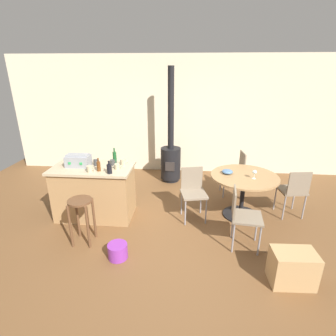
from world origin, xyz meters
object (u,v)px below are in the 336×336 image
kitchen_island (95,192)px  cardboard_box (292,268)px  cup_3 (90,169)px  cup_4 (96,162)px  wooden_stool (81,212)px  cup_2 (113,162)px  bottle_2 (99,166)px  wine_glass (255,172)px  toolbox (78,160)px  folding_chair_right (193,190)px  cup_0 (123,162)px  bottle_0 (115,157)px  folding_chair_near (242,214)px  folding_chair_left (236,170)px  cup_1 (117,166)px  dining_table (244,185)px  serving_bowl (227,172)px  bottle_1 (109,169)px  wood_stove (171,156)px  plastic_bucket (118,251)px  folding_chair_far (294,189)px

kitchen_island → cardboard_box: (2.79, -1.30, -0.23)m
cup_3 → cup_4: cup_4 is taller
wooden_stool → cup_2: cup_2 is taller
bottle_2 → wine_glass: (2.42, 0.25, -0.12)m
toolbox → cardboard_box: (3.02, -1.32, -0.77)m
folding_chair_right → cup_0: (-1.16, 0.05, 0.43)m
bottle_0 → cardboard_box: bottle_0 is taller
folding_chair_near → bottle_0: size_ratio=3.48×
folding_chair_near → folding_chair_left: size_ratio=0.99×
bottle_2 → cup_1: (0.26, 0.12, -0.04)m
cardboard_box → dining_table: bearing=102.0°
toolbox → folding_chair_near: bearing=-14.7°
toolbox → serving_bowl: toolbox is taller
cup_2 → cup_3: (-0.26, -0.33, 0.00)m
folding_chair_left → wine_glass: 1.01m
folding_chair_near → toolbox: toolbox is taller
bottle_1 → bottle_2: 0.21m
wood_stove → cup_4: bearing=-125.5°
cup_2 → cup_3: bearing=-128.3°
folding_chair_left → cup_4: cup_4 is taller
kitchen_island → folding_chair_right: kitchen_island is taller
kitchen_island → plastic_bucket: (0.65, -1.05, -0.35)m
cup_0 → plastic_bucket: bearing=-81.8°
wine_glass → folding_chair_left: bearing=97.4°
wooden_stool → bottle_0: size_ratio=2.72×
dining_table → wood_stove: (-1.32, 1.43, 0.02)m
wood_stove → serving_bowl: bearing=-52.6°
folding_chair_near → bottle_2: 2.23m
plastic_bucket → toolbox: bearing=129.5°
kitchen_island → folding_chair_far: bearing=4.2°
cardboard_box → plastic_bucket: size_ratio=1.87×
folding_chair_far → bottle_2: bottle_2 is taller
folding_chair_near → wood_stove: bearing=116.8°
bottle_2 → folding_chair_left: bearing=27.5°
kitchen_island → bottle_0: bearing=39.8°
cup_4 → toolbox: bearing=-168.8°
wine_glass → toolbox: bearing=-178.6°
bottle_0 → plastic_bucket: bottle_0 is taller
folding_chair_left → cup_0: size_ratio=7.23×
bottle_2 → cup_4: bearing=118.7°
plastic_bucket → dining_table: bearing=34.3°
plastic_bucket → bottle_0: bearing=104.7°
folding_chair_far → cup_1: (-2.87, -0.29, 0.42)m
kitchen_island → folding_chair_right: (1.64, 0.09, 0.06)m
cup_3 → bottle_1: bearing=-6.1°
wooden_stool → folding_chair_far: folding_chair_far is taller
folding_chair_far → plastic_bucket: 2.98m
dining_table → toolbox: 2.74m
kitchen_island → serving_bowl: (2.20, 0.27, 0.33)m
cup_0 → cardboard_box: (2.31, -1.44, -0.72)m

